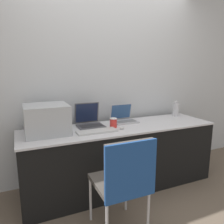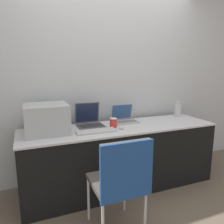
{
  "view_description": "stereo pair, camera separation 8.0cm",
  "coord_description": "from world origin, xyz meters",
  "px_view_note": "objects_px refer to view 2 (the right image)",
  "views": [
    {
      "loc": [
        -1.12,
        -1.97,
        1.47
      ],
      "look_at": [
        -0.1,
        0.36,
        0.95
      ],
      "focal_mm": 35.0,
      "sensor_mm": 36.0,
      "label": 1
    },
    {
      "loc": [
        -1.05,
        -2.0,
        1.47
      ],
      "look_at": [
        -0.1,
        0.36,
        0.95
      ],
      "focal_mm": 35.0,
      "sensor_mm": 36.0,
      "label": 2
    }
  ],
  "objects_px": {
    "laptop_right": "(124,118)",
    "chair": "(121,177)",
    "metal_pitcher": "(178,109)",
    "coffee_cup": "(113,123)",
    "laptop_left": "(90,121)",
    "mouse": "(122,128)",
    "external_keyboard": "(96,131)",
    "printer": "(46,118)"
  },
  "relations": [
    {
      "from": "external_keyboard",
      "to": "printer",
      "type": "bearing_deg",
      "value": 160.51
    },
    {
      "from": "mouse",
      "to": "coffee_cup",
      "type": "bearing_deg",
      "value": 116.74
    },
    {
      "from": "external_keyboard",
      "to": "chair",
      "type": "relative_size",
      "value": 0.49
    },
    {
      "from": "printer",
      "to": "external_keyboard",
      "type": "bearing_deg",
      "value": -19.49
    },
    {
      "from": "laptop_right",
      "to": "metal_pitcher",
      "type": "distance_m",
      "value": 0.86
    },
    {
      "from": "printer",
      "to": "laptop_left",
      "type": "distance_m",
      "value": 0.53
    },
    {
      "from": "mouse",
      "to": "metal_pitcher",
      "type": "relative_size",
      "value": 0.27
    },
    {
      "from": "laptop_left",
      "to": "laptop_right",
      "type": "height_order",
      "value": "laptop_left"
    },
    {
      "from": "laptop_right",
      "to": "coffee_cup",
      "type": "distance_m",
      "value": 0.31
    },
    {
      "from": "coffee_cup",
      "to": "mouse",
      "type": "distance_m",
      "value": 0.13
    },
    {
      "from": "mouse",
      "to": "external_keyboard",
      "type": "bearing_deg",
      "value": 178.18
    },
    {
      "from": "printer",
      "to": "mouse",
      "type": "xyz_separation_m",
      "value": [
        0.81,
        -0.19,
        -0.15
      ]
    },
    {
      "from": "printer",
      "to": "metal_pitcher",
      "type": "distance_m",
      "value": 1.85
    },
    {
      "from": "printer",
      "to": "coffee_cup",
      "type": "xyz_separation_m",
      "value": [
        0.75,
        -0.08,
        -0.11
      ]
    },
    {
      "from": "laptop_left",
      "to": "metal_pitcher",
      "type": "relative_size",
      "value": 1.36
    },
    {
      "from": "external_keyboard",
      "to": "metal_pitcher",
      "type": "bearing_deg",
      "value": 13.16
    },
    {
      "from": "mouse",
      "to": "metal_pitcher",
      "type": "bearing_deg",
      "value": 17.27
    },
    {
      "from": "metal_pitcher",
      "to": "coffee_cup",
      "type": "bearing_deg",
      "value": -169.16
    },
    {
      "from": "laptop_right",
      "to": "mouse",
      "type": "height_order",
      "value": "laptop_right"
    },
    {
      "from": "laptop_left",
      "to": "chair",
      "type": "height_order",
      "value": "laptop_left"
    },
    {
      "from": "laptop_left",
      "to": "mouse",
      "type": "xyz_separation_m",
      "value": [
        0.3,
        -0.29,
        -0.04
      ]
    },
    {
      "from": "laptop_right",
      "to": "metal_pitcher",
      "type": "xyz_separation_m",
      "value": [
        0.86,
        0.01,
        0.05
      ]
    },
    {
      "from": "external_keyboard",
      "to": "laptop_right",
      "type": "bearing_deg",
      "value": 32.28
    },
    {
      "from": "laptop_right",
      "to": "chair",
      "type": "xyz_separation_m",
      "value": [
        -0.49,
        -1.0,
        -0.25
      ]
    },
    {
      "from": "chair",
      "to": "external_keyboard",
      "type": "bearing_deg",
      "value": 89.08
    },
    {
      "from": "external_keyboard",
      "to": "chair",
      "type": "height_order",
      "value": "chair"
    },
    {
      "from": "mouse",
      "to": "chair",
      "type": "xyz_separation_m",
      "value": [
        -0.31,
        -0.68,
        -0.21
      ]
    },
    {
      "from": "mouse",
      "to": "metal_pitcher",
      "type": "distance_m",
      "value": 1.09
    },
    {
      "from": "external_keyboard",
      "to": "coffee_cup",
      "type": "xyz_separation_m",
      "value": [
        0.24,
        0.1,
        0.05
      ]
    },
    {
      "from": "laptop_right",
      "to": "external_keyboard",
      "type": "height_order",
      "value": "laptop_right"
    },
    {
      "from": "coffee_cup",
      "to": "chair",
      "type": "bearing_deg",
      "value": -107.81
    },
    {
      "from": "printer",
      "to": "external_keyboard",
      "type": "relative_size",
      "value": 1.01
    },
    {
      "from": "printer",
      "to": "laptop_right",
      "type": "height_order",
      "value": "printer"
    },
    {
      "from": "metal_pitcher",
      "to": "chair",
      "type": "distance_m",
      "value": 1.71
    },
    {
      "from": "laptop_left",
      "to": "chair",
      "type": "xyz_separation_m",
      "value": [
        -0.02,
        -0.98,
        -0.25
      ]
    },
    {
      "from": "coffee_cup",
      "to": "metal_pitcher",
      "type": "distance_m",
      "value": 1.12
    },
    {
      "from": "external_keyboard",
      "to": "chair",
      "type": "distance_m",
      "value": 0.72
    },
    {
      "from": "printer",
      "to": "chair",
      "type": "bearing_deg",
      "value": -60.47
    },
    {
      "from": "printer",
      "to": "coffee_cup",
      "type": "height_order",
      "value": "printer"
    },
    {
      "from": "external_keyboard",
      "to": "mouse",
      "type": "bearing_deg",
      "value": -1.82
    },
    {
      "from": "laptop_left",
      "to": "coffee_cup",
      "type": "xyz_separation_m",
      "value": [
        0.24,
        -0.18,
        -0.0
      ]
    },
    {
      "from": "coffee_cup",
      "to": "mouse",
      "type": "xyz_separation_m",
      "value": [
        0.06,
        -0.11,
        -0.04
      ]
    }
  ]
}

